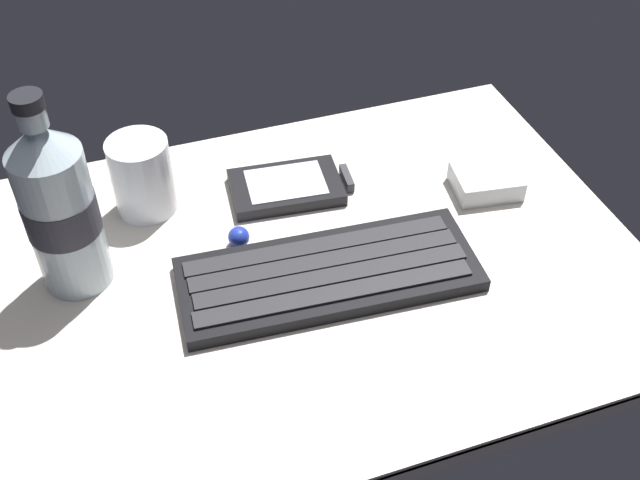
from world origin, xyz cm
name	(u,v)px	position (x,y,z in cm)	size (l,w,h in cm)	color
ground_plane	(321,270)	(0.00, -0.23, -0.99)	(64.00, 48.00, 2.80)	beige
keyboard	(326,274)	(-0.28, -2.58, 0.81)	(29.69, 12.97, 1.70)	black
handheld_device	(292,186)	(0.66, 11.48, 0.73)	(13.30, 8.75, 1.50)	black
juice_cup	(143,179)	(-14.82, 13.93, 3.91)	(6.40, 6.40, 8.50)	silver
water_bottle	(59,207)	(-22.91, 5.66, 9.01)	(6.73, 6.73, 20.80)	silver
charger_block	(486,182)	(20.87, 4.73, 1.20)	(7.00, 5.60, 2.40)	silver
trackball_mouse	(239,237)	(-7.00, 5.00, 1.10)	(2.20, 2.20, 2.20)	#2338B2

